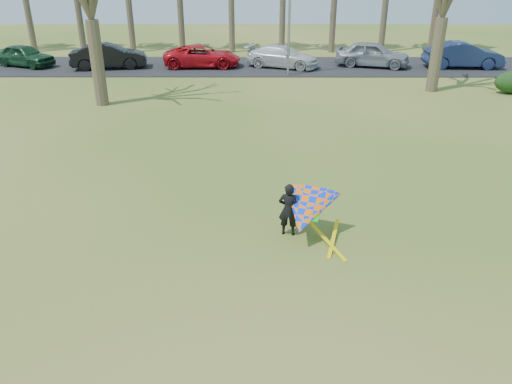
{
  "coord_description": "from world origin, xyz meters",
  "views": [
    {
      "loc": [
        0.03,
        -10.34,
        6.9
      ],
      "look_at": [
        0.0,
        2.0,
        1.1
      ],
      "focal_mm": 35.0,
      "sensor_mm": 36.0,
      "label": 1
    }
  ],
  "objects_px": {
    "car_0": "(25,55)",
    "car_5": "(463,55)",
    "streetlight": "(292,2)",
    "car_2": "(202,56)",
    "car_3": "(282,57)",
    "kite_flyer": "(305,211)",
    "car_4": "(372,54)",
    "car_1": "(109,56)"
  },
  "relations": [
    {
      "from": "car_3",
      "to": "car_4",
      "type": "bearing_deg",
      "value": -66.56
    },
    {
      "from": "car_3",
      "to": "kite_flyer",
      "type": "distance_m",
      "value": 23.13
    },
    {
      "from": "car_2",
      "to": "kite_flyer",
      "type": "distance_m",
      "value": 23.77
    },
    {
      "from": "streetlight",
      "to": "car_2",
      "type": "distance_m",
      "value": 7.45
    },
    {
      "from": "streetlight",
      "to": "car_2",
      "type": "bearing_deg",
      "value": 156.17
    },
    {
      "from": "car_5",
      "to": "kite_flyer",
      "type": "height_order",
      "value": "kite_flyer"
    },
    {
      "from": "streetlight",
      "to": "car_1",
      "type": "relative_size",
      "value": 1.6
    },
    {
      "from": "car_0",
      "to": "car_1",
      "type": "height_order",
      "value": "car_1"
    },
    {
      "from": "streetlight",
      "to": "car_3",
      "type": "height_order",
      "value": "streetlight"
    },
    {
      "from": "car_1",
      "to": "car_2",
      "type": "distance_m",
      "value": 6.31
    },
    {
      "from": "car_3",
      "to": "car_0",
      "type": "bearing_deg",
      "value": 110.04
    },
    {
      "from": "car_0",
      "to": "car_1",
      "type": "relative_size",
      "value": 0.87
    },
    {
      "from": "car_2",
      "to": "streetlight",
      "type": "bearing_deg",
      "value": -114.8
    },
    {
      "from": "car_2",
      "to": "car_3",
      "type": "relative_size",
      "value": 1.04
    },
    {
      "from": "car_0",
      "to": "car_5",
      "type": "bearing_deg",
      "value": -67.8
    },
    {
      "from": "car_3",
      "to": "car_2",
      "type": "bearing_deg",
      "value": 109.96
    },
    {
      "from": "car_0",
      "to": "kite_flyer",
      "type": "height_order",
      "value": "kite_flyer"
    },
    {
      "from": "car_4",
      "to": "kite_flyer",
      "type": "distance_m",
      "value": 24.32
    },
    {
      "from": "car_3",
      "to": "car_4",
      "type": "xyz_separation_m",
      "value": [
        6.21,
        0.26,
        0.12
      ]
    },
    {
      "from": "car_4",
      "to": "kite_flyer",
      "type": "xyz_separation_m",
      "value": [
        -6.67,
        -23.38,
        -0.07
      ]
    },
    {
      "from": "streetlight",
      "to": "kite_flyer",
      "type": "distance_m",
      "value": 20.94
    },
    {
      "from": "streetlight",
      "to": "car_4",
      "type": "relative_size",
      "value": 1.61
    },
    {
      "from": "car_1",
      "to": "car_5",
      "type": "bearing_deg",
      "value": -99.35
    },
    {
      "from": "car_1",
      "to": "car_2",
      "type": "height_order",
      "value": "car_1"
    },
    {
      "from": "car_5",
      "to": "streetlight",
      "type": "bearing_deg",
      "value": 103.98
    },
    {
      "from": "streetlight",
      "to": "car_5",
      "type": "xyz_separation_m",
      "value": [
        11.89,
        2.39,
        -3.55
      ]
    },
    {
      "from": "car_0",
      "to": "car_2",
      "type": "xyz_separation_m",
      "value": [
        12.32,
        -0.2,
        -0.01
      ]
    },
    {
      "from": "car_1",
      "to": "car_5",
      "type": "distance_m",
      "value": 24.1
    },
    {
      "from": "car_0",
      "to": "car_3",
      "type": "relative_size",
      "value": 0.86
    },
    {
      "from": "car_4",
      "to": "car_5",
      "type": "relative_size",
      "value": 0.96
    },
    {
      "from": "car_1",
      "to": "car_3",
      "type": "relative_size",
      "value": 1.0
    },
    {
      "from": "car_0",
      "to": "kite_flyer",
      "type": "xyz_separation_m",
      "value": [
        17.37,
        -23.42,
        0.04
      ]
    },
    {
      "from": "car_0",
      "to": "kite_flyer",
      "type": "bearing_deg",
      "value": -120.43
    },
    {
      "from": "car_4",
      "to": "car_1",
      "type": "bearing_deg",
      "value": 109.16
    },
    {
      "from": "car_1",
      "to": "kite_flyer",
      "type": "xyz_separation_m",
      "value": [
        11.34,
        -22.73,
        -0.04
      ]
    },
    {
      "from": "car_0",
      "to": "car_3",
      "type": "bearing_deg",
      "value": -67.96
    },
    {
      "from": "car_2",
      "to": "car_4",
      "type": "xyz_separation_m",
      "value": [
        11.73,
        0.16,
        0.12
      ]
    },
    {
      "from": "car_5",
      "to": "car_2",
      "type": "bearing_deg",
      "value": 91.89
    },
    {
      "from": "car_3",
      "to": "car_4",
      "type": "relative_size",
      "value": 1.0
    },
    {
      "from": "car_4",
      "to": "kite_flyer",
      "type": "relative_size",
      "value": 2.08
    },
    {
      "from": "car_0",
      "to": "kite_flyer",
      "type": "distance_m",
      "value": 29.16
    },
    {
      "from": "kite_flyer",
      "to": "car_0",
      "type": "bearing_deg",
      "value": 126.57
    }
  ]
}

